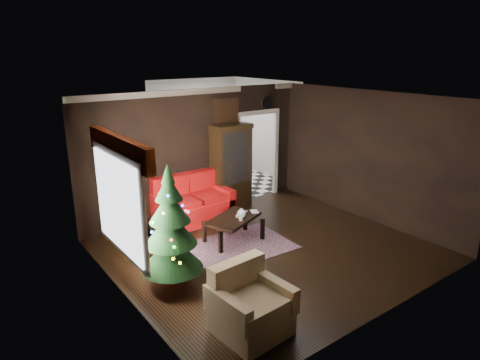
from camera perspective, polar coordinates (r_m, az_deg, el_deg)
floor at (r=8.04m, az=3.87°, el=-9.39°), size 5.50×5.50×0.00m
ceiling at (r=7.24m, az=4.32°, el=10.86°), size 5.50×5.50×0.00m
wall_back at (r=9.49m, az=-5.76°, el=3.73°), size 5.50×0.00×5.50m
wall_front at (r=5.96m, az=19.91°, el=-5.43°), size 5.50×0.00×5.50m
wall_left at (r=6.19m, az=-15.75°, el=-4.21°), size 0.00×5.50×5.50m
wall_right at (r=9.49m, az=16.85°, el=3.06°), size 0.00×5.50×5.50m
doorway at (r=10.52m, az=2.27°, el=3.16°), size 1.10×0.10×2.10m
left_window at (r=6.36m, az=-16.11°, el=-3.17°), size 0.05×1.60×1.40m
valance at (r=6.16m, az=-16.04°, el=4.15°), size 0.12×2.10×0.35m
kitchen_floor at (r=11.96m, az=-2.28°, el=-0.33°), size 3.00×3.00×0.00m
kitchen_window at (r=12.78m, az=-6.08°, el=8.54°), size 0.70×0.06×0.70m
rug at (r=8.16m, az=-0.11°, el=-8.90°), size 2.02×1.52×0.01m
loveseat at (r=9.18m, az=-6.29°, el=-2.62°), size 1.70×0.90×1.00m
curio_cabinet at (r=9.81m, az=-1.24°, el=1.54°), size 0.90×0.45×1.90m
floor_lamp at (r=8.61m, az=-12.80°, el=-1.97°), size 0.36×0.36×1.70m
christmas_tree at (r=6.50m, az=-9.36°, el=-6.07°), size 1.21×1.21×1.82m
armchair at (r=5.70m, az=1.51°, el=-16.07°), size 0.95×0.95×0.91m
coffee_table at (r=8.27m, az=-0.86°, el=-6.61°), size 1.25×1.01×0.49m
teapot at (r=8.13m, az=0.19°, el=-4.51°), size 0.25×0.25×0.18m
cup_a at (r=8.16m, az=-0.36°, el=-4.90°), size 0.07×0.07×0.05m
cup_b at (r=8.02m, az=0.13°, el=-5.26°), size 0.10×0.10×0.06m
book at (r=8.39m, az=1.49°, el=-3.76°), size 0.14×0.07×0.19m
wall_clock at (r=10.40m, az=3.62°, el=10.43°), size 0.32×0.32×0.06m
painting at (r=9.70m, az=-1.93°, el=9.20°), size 0.62×0.05×0.52m
kitchen_counter at (r=12.82m, az=-5.33°, el=2.88°), size 1.80×0.60×0.90m
kitchen_table at (r=11.46m, az=-2.70°, el=0.83°), size 0.70×0.70×0.75m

